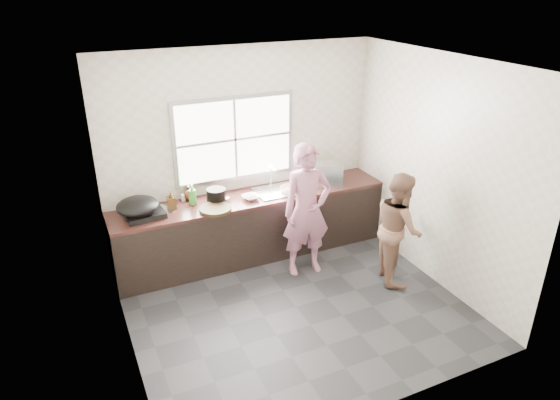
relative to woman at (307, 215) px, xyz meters
name	(u,v)px	position (x,y,z in m)	size (l,w,h in m)	color
floor	(296,307)	(-0.46, -0.66, -0.79)	(3.60, 3.20, 0.01)	#28282A
ceiling	(300,64)	(-0.46, -0.66, 1.92)	(3.60, 3.20, 0.01)	silver
wall_back	(242,153)	(-0.46, 0.95, 0.57)	(3.60, 0.01, 2.70)	beige
wall_left	(116,234)	(-2.27, -0.66, 0.57)	(0.01, 3.20, 2.70)	beige
wall_right	(436,172)	(1.34, -0.66, 0.57)	(0.01, 3.20, 2.70)	silver
wall_front	(393,277)	(-0.46, -2.26, 0.57)	(3.60, 0.01, 2.70)	beige
cabinet	(253,227)	(-0.46, 0.63, -0.37)	(3.60, 0.62, 0.82)	black
countertop	(252,198)	(-0.46, 0.63, 0.06)	(3.60, 0.64, 0.04)	#341A15
sink	(277,191)	(-0.11, 0.63, 0.08)	(0.55, 0.45, 0.02)	silver
faucet	(271,176)	(-0.11, 0.83, 0.23)	(0.02, 0.02, 0.30)	silver
window_frame	(235,139)	(-0.56, 0.93, 0.77)	(1.60, 0.05, 1.10)	#9EA0A5
window_glazing	(235,140)	(-0.56, 0.91, 0.77)	(1.50, 0.01, 1.00)	white
woman	(307,215)	(0.00, 0.00, 0.00)	(0.57, 0.38, 1.57)	#A8657F
person_side	(398,227)	(0.92, -0.60, -0.09)	(0.67, 0.52, 1.38)	brown
cutting_board	(215,209)	(-1.02, 0.42, 0.10)	(0.39, 0.39, 0.04)	black
cleaver	(223,199)	(-0.86, 0.62, 0.12)	(0.18, 0.09, 0.01)	#B4B6BB
bowl_mince	(251,197)	(-0.51, 0.55, 0.10)	(0.21, 0.21, 0.05)	silver
bowl_crabs	(290,190)	(0.04, 0.54, 0.11)	(0.20, 0.20, 0.06)	white
bowl_held	(297,193)	(0.08, 0.42, 0.10)	(0.17, 0.17, 0.05)	silver
black_pot	(216,195)	(-0.93, 0.66, 0.16)	(0.24, 0.24, 0.17)	black
plate_food	(211,209)	(-1.06, 0.46, 0.09)	(0.21, 0.21, 0.02)	white
bottle_green	(192,194)	(-1.21, 0.71, 0.21)	(0.10, 0.10, 0.27)	#35892C
bottle_brown_tall	(171,201)	(-1.48, 0.70, 0.18)	(0.09, 0.09, 0.21)	#3E280F
bottle_brown_short	(189,193)	(-1.22, 0.86, 0.16)	(0.13, 0.13, 0.17)	#3E190F
glass_jar	(183,197)	(-1.29, 0.86, 0.12)	(0.06, 0.06, 0.09)	silver
burner	(144,213)	(-1.83, 0.65, 0.11)	(0.44, 0.44, 0.07)	black
wok	(138,206)	(-1.89, 0.61, 0.23)	(0.49, 0.49, 0.18)	black
dish_rack	(326,174)	(0.59, 0.58, 0.23)	(0.41, 0.29, 0.31)	silver
pot_lid_left	(157,209)	(-1.65, 0.75, 0.08)	(0.24, 0.24, 0.01)	silver
pot_lid_right	(165,211)	(-1.57, 0.66, 0.08)	(0.23, 0.23, 0.01)	#A4A8AB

